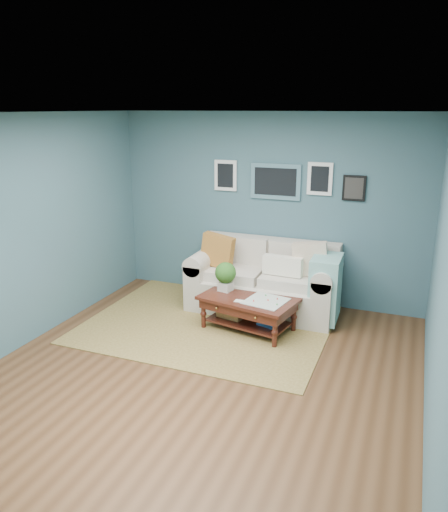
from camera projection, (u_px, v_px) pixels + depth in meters
The scene contains 4 objects.
room_shell at pixel (198, 252), 4.97m from camera, with size 5.00×5.02×2.70m.
area_rug at pixel (208, 323), 6.59m from camera, with size 3.10×2.48×0.01m, color brown.
loveseat at pixel (270, 281), 6.93m from camera, with size 2.08×0.95×1.07m.
coffee_table at pixel (244, 302), 6.36m from camera, with size 1.29×0.90×0.83m.
Camera 1 is at (1.99, -4.29, 2.75)m, focal length 35.00 mm.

